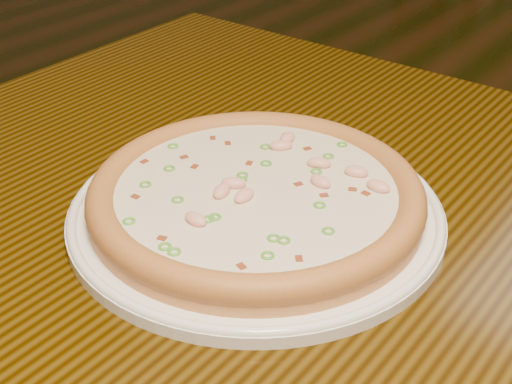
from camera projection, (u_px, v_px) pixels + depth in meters
The scene contains 3 objects.
hero_table at pixel (380, 318), 0.72m from camera, with size 1.20×0.80×0.75m.
plate at pixel (256, 211), 0.69m from camera, with size 0.36×0.36×0.02m.
pizza at pixel (256, 195), 0.68m from camera, with size 0.32×0.32×0.03m.
Camera 1 is at (-0.00, -1.41, 1.14)m, focal length 50.00 mm.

